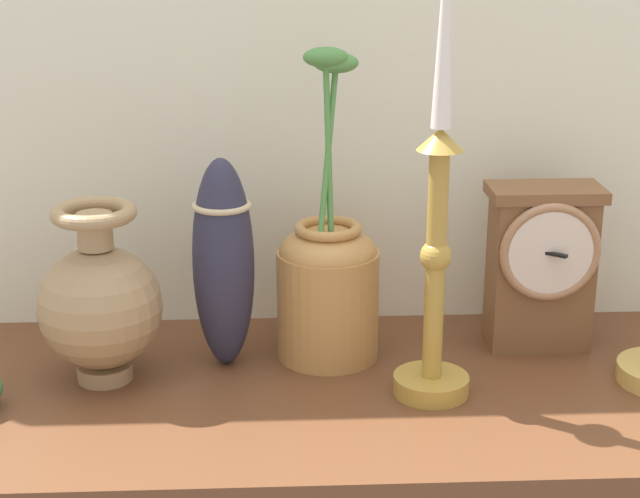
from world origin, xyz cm
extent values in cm
cube|color=brown|center=(0.00, 0.00, -1.20)|extent=(100.00, 36.00, 2.40)
cube|color=white|center=(0.00, 18.50, 32.50)|extent=(120.00, 2.00, 65.00)
cube|color=brown|center=(26.79, 9.11, 8.03)|extent=(10.31, 5.66, 16.07)
cube|color=brown|center=(26.79, 9.11, 16.67)|extent=(11.55, 6.34, 1.20)
torus|color=#AB7C56|center=(26.79, 5.88, 11.32)|extent=(10.28, 0.93, 10.28)
cylinder|color=#F0E1D0|center=(26.79, 5.78, 11.32)|extent=(8.60, 0.40, 8.60)
cube|color=black|center=(26.79, 5.48, 11.32)|extent=(2.95, 2.48, 0.30)
cylinder|color=#B48E38|center=(13.94, -2.01, 0.90)|extent=(7.21, 7.21, 1.80)
cylinder|color=#B48E38|center=(13.94, -2.01, 12.74)|extent=(1.84, 1.84, 21.89)
sphere|color=#B48E38|center=(13.94, -2.01, 13.84)|extent=(2.95, 2.95, 2.95)
cone|color=#B48E38|center=(13.94, -2.01, 24.69)|extent=(4.23, 4.23, 2.00)
cone|color=white|center=(13.94, -2.01, 35.59)|extent=(1.81, 1.81, 19.80)
cylinder|color=#A5855B|center=(-17.56, 2.56, 0.80)|extent=(5.38, 5.38, 1.60)
sphere|color=#A5855B|center=(-17.56, 2.56, 7.57)|extent=(11.95, 11.95, 11.95)
cylinder|color=#A5855B|center=(-17.56, 2.56, 15.27)|extent=(3.35, 3.35, 3.45)
torus|color=#A5855B|center=(-17.56, 2.56, 17.00)|extent=(8.06, 8.06, 1.45)
cylinder|color=#BB8546|center=(4.60, 7.20, 5.64)|extent=(10.40, 10.40, 11.27)
ellipsoid|color=#BB8546|center=(4.60, 7.20, 11.27)|extent=(9.88, 9.88, 4.94)
torus|color=#BB8546|center=(4.60, 7.20, 13.74)|extent=(6.75, 6.75, 1.03)
cylinder|color=#4E8B43|center=(4.60, 7.20, 22.08)|extent=(0.96, 4.01, 16.44)
ellipsoid|color=#4E8B43|center=(4.42, 8.91, 30.41)|extent=(4.40, 2.80, 2.00)
cylinder|color=#4E8B43|center=(4.60, 7.20, 21.76)|extent=(2.27, 5.14, 15.51)
ellipsoid|color=#4E8B43|center=(5.45, 9.48, 29.78)|extent=(4.40, 2.80, 2.00)
ellipsoid|color=#2D2C41|center=(-5.82, 5.79, 10.69)|extent=(6.10, 6.10, 21.39)
torus|color=#CCB78C|center=(-5.82, 5.79, 16.68)|extent=(5.79, 5.79, 0.60)
camera|label=1|loc=(-0.75, -89.13, 43.80)|focal=57.11mm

